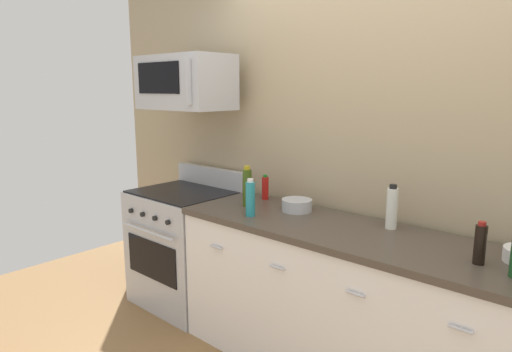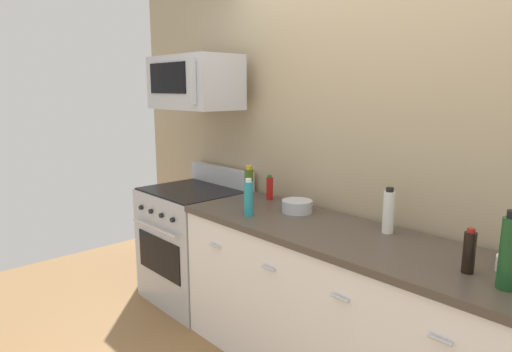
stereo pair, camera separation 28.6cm
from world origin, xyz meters
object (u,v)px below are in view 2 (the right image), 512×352
bottle_hot_sauce_red (270,188)px  bottle_vinegar_white (389,211)px  range_oven (194,244)px  microwave (195,83)px  bottle_dish_soap (249,198)px  bottle_olive_oil (249,187)px  bottle_soy_sauce_dark (469,252)px  bowl_steel_prep (297,206)px  bottle_wine_green (509,252)px

bottle_hot_sauce_red → bottle_vinegar_white: bottle_vinegar_white is taller
range_oven → microwave: (0.00, 0.04, 1.28)m
microwave → bottle_dish_soap: size_ratio=3.13×
bottle_olive_oil → bottle_soy_sauce_dark: bearing=-1.9°
range_oven → bottle_vinegar_white: bottle_vinegar_white is taller
bowl_steel_prep → bottle_soy_sauce_dark: bearing=-8.6°
bottle_olive_oil → bottle_hot_sauce_red: size_ratio=1.55×
bottle_olive_oil → bowl_steel_prep: bearing=21.2°
bottle_dish_soap → bottle_olive_oil: bottle_olive_oil is taller
bottle_olive_oil → bowl_steel_prep: size_ratio=1.40×
microwave → bottle_vinegar_white: (1.62, 0.14, -0.71)m
bottle_vinegar_white → range_oven: bearing=-173.6°
bottle_olive_oil → bottle_soy_sauce_dark: (1.48, -0.05, -0.04)m
microwave → bottle_olive_oil: (0.67, -0.05, -0.70)m
range_oven → bottle_olive_oil: 0.89m
range_oven → bowl_steel_prep: 1.12m
bottle_olive_oil → bottle_vinegar_white: bottle_olive_oil is taller
bottle_dish_soap → microwave: bearing=166.3°
bowl_steel_prep → range_oven: bearing=-172.9°
bottle_hot_sauce_red → bottle_soy_sauce_dark: bottle_soy_sauce_dark is taller
range_oven → bottle_soy_sauce_dark: size_ratio=5.35×
bottle_hot_sauce_red → bottle_wine_green: 1.71m
bottle_hot_sauce_red → bottle_soy_sauce_dark: (1.51, -0.28, 0.01)m
bottle_dish_soap → bottle_olive_oil: (-0.17, 0.16, 0.02)m
range_oven → bowl_steel_prep: (1.00, 0.13, 0.49)m
bottle_wine_green → bottle_dish_soap: bearing=-177.5°
range_oven → microwave: microwave is taller
bottle_hot_sauce_red → bottle_wine_green: bearing=-11.0°
bottle_dish_soap → bottle_soy_sauce_dark: bottle_dish_soap is taller
microwave → bottle_hot_sauce_red: size_ratio=4.16×
range_oven → bottle_olive_oil: size_ratio=3.84×
microwave → bottle_olive_oil: 0.97m
microwave → bottle_vinegar_white: size_ratio=2.90×
bottle_soy_sauce_dark → range_oven: bearing=178.7°
microwave → bottle_wine_green: bearing=-3.5°
bottle_dish_soap → range_oven: bearing=169.2°
range_oven → bowl_steel_prep: size_ratio=5.37×
bottle_soy_sauce_dark → bottle_wine_green: bearing=-16.1°
bottle_olive_oil → bowl_steel_prep: (0.32, 0.13, -0.09)m
bowl_steel_prep → bottle_vinegar_white: bearing=5.3°
bottle_wine_green → microwave: bearing=176.5°
bottle_soy_sauce_dark → bottle_vinegar_white: bearing=156.4°
bottle_vinegar_white → bowl_steel_prep: 0.63m
bottle_hot_sauce_red → bottle_vinegar_white: bearing=-2.6°
bottle_soy_sauce_dark → bottle_hot_sauce_red: bearing=169.6°
microwave → bottle_hot_sauce_red: 1.00m
range_oven → bottle_hot_sauce_red: size_ratio=5.98×
bottle_olive_oil → bottle_wine_green: bearing=-3.4°
bottle_olive_oil → bottle_hot_sauce_red: bottle_olive_oil is taller
microwave → bottle_soy_sauce_dark: microwave is taller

